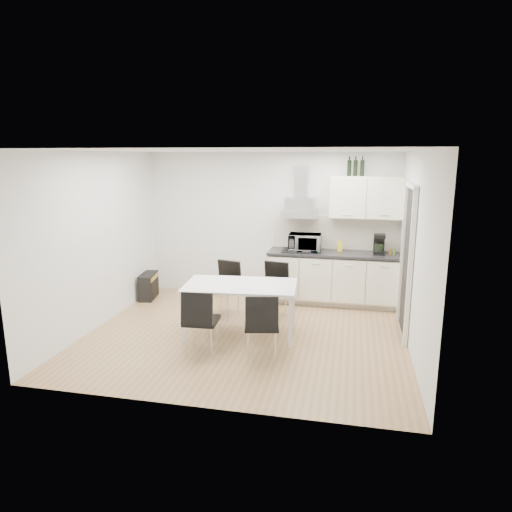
{
  "coord_description": "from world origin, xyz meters",
  "views": [
    {
      "loc": [
        1.44,
        -6.03,
        2.53
      ],
      "look_at": [
        0.09,
        0.32,
        1.1
      ],
      "focal_mm": 32.0,
      "sensor_mm": 36.0,
      "label": 1
    }
  ],
  "objects_px": {
    "chair_far_right": "(272,291)",
    "guitar_amp": "(149,286)",
    "kitchenette": "(336,257)",
    "chair_near_right": "(262,326)",
    "chair_far_left": "(224,290)",
    "floor_speaker": "(221,285)",
    "dining_table": "(240,289)",
    "chair_near_left": "(202,321)"
  },
  "relations": [
    {
      "from": "chair_far_right",
      "to": "floor_speaker",
      "type": "height_order",
      "value": "chair_far_right"
    },
    {
      "from": "chair_far_right",
      "to": "guitar_amp",
      "type": "xyz_separation_m",
      "value": [
        -2.36,
        0.54,
        -0.21
      ]
    },
    {
      "from": "kitchenette",
      "to": "chair_near_right",
      "type": "xyz_separation_m",
      "value": [
        -0.81,
        -2.47,
        -0.39
      ]
    },
    {
      "from": "kitchenette",
      "to": "floor_speaker",
      "type": "relative_size",
      "value": 8.14
    },
    {
      "from": "chair_far_left",
      "to": "chair_near_right",
      "type": "distance_m",
      "value": 1.7
    },
    {
      "from": "chair_far_left",
      "to": "chair_far_right",
      "type": "distance_m",
      "value": 0.78
    },
    {
      "from": "guitar_amp",
      "to": "floor_speaker",
      "type": "distance_m",
      "value": 1.33
    },
    {
      "from": "kitchenette",
      "to": "guitar_amp",
      "type": "bearing_deg",
      "value": -172.89
    },
    {
      "from": "kitchenette",
      "to": "chair_far_left",
      "type": "distance_m",
      "value": 2.04
    },
    {
      "from": "guitar_amp",
      "to": "floor_speaker",
      "type": "xyz_separation_m",
      "value": [
        1.19,
        0.58,
        -0.08
      ]
    },
    {
      "from": "dining_table",
      "to": "floor_speaker",
      "type": "distance_m",
      "value": 2.14
    },
    {
      "from": "chair_far_left",
      "to": "chair_near_right",
      "type": "bearing_deg",
      "value": 136.75
    },
    {
      "from": "chair_near_left",
      "to": "floor_speaker",
      "type": "height_order",
      "value": "chair_near_left"
    },
    {
      "from": "chair_far_left",
      "to": "chair_near_left",
      "type": "bearing_deg",
      "value": 109.02
    },
    {
      "from": "chair_far_right",
      "to": "chair_near_right",
      "type": "height_order",
      "value": "same"
    },
    {
      "from": "chair_far_left",
      "to": "floor_speaker",
      "type": "xyz_separation_m",
      "value": [
        -0.4,
        1.2,
        -0.29
      ]
    },
    {
      "from": "kitchenette",
      "to": "chair_near_left",
      "type": "relative_size",
      "value": 2.86
    },
    {
      "from": "chair_near_right",
      "to": "dining_table",
      "type": "bearing_deg",
      "value": 110.31
    },
    {
      "from": "chair_near_left",
      "to": "chair_far_right",
      "type": "bearing_deg",
      "value": 63.13
    },
    {
      "from": "chair_far_left",
      "to": "chair_far_right",
      "type": "relative_size",
      "value": 1.0
    },
    {
      "from": "chair_near_left",
      "to": "chair_far_left",
      "type": "bearing_deg",
      "value": 91.18
    },
    {
      "from": "chair_far_left",
      "to": "chair_near_right",
      "type": "xyz_separation_m",
      "value": [
        0.91,
        -1.43,
        0.0
      ]
    },
    {
      "from": "kitchenette",
      "to": "dining_table",
      "type": "bearing_deg",
      "value": -126.09
    },
    {
      "from": "dining_table",
      "to": "chair_near_right",
      "type": "height_order",
      "value": "chair_near_right"
    },
    {
      "from": "chair_far_right",
      "to": "kitchenette",
      "type": "bearing_deg",
      "value": -122.92
    },
    {
      "from": "guitar_amp",
      "to": "floor_speaker",
      "type": "bearing_deg",
      "value": 15.92
    },
    {
      "from": "chair_near_left",
      "to": "chair_near_right",
      "type": "xyz_separation_m",
      "value": [
        0.79,
        0.0,
        0.0
      ]
    },
    {
      "from": "dining_table",
      "to": "chair_far_right",
      "type": "xyz_separation_m",
      "value": [
        0.32,
        0.77,
        -0.24
      ]
    },
    {
      "from": "dining_table",
      "to": "chair_far_right",
      "type": "relative_size",
      "value": 1.86
    },
    {
      "from": "kitchenette",
      "to": "chair_far_right",
      "type": "bearing_deg",
      "value": -134.47
    },
    {
      "from": "floor_speaker",
      "to": "chair_far_left",
      "type": "bearing_deg",
      "value": -48.1
    },
    {
      "from": "kitchenette",
      "to": "dining_table",
      "type": "xyz_separation_m",
      "value": [
        -1.26,
        -1.73,
        -0.15
      ]
    },
    {
      "from": "chair_near_left",
      "to": "floor_speaker",
      "type": "bearing_deg",
      "value": 97.71
    },
    {
      "from": "kitchenette",
      "to": "chair_near_left",
      "type": "xyz_separation_m",
      "value": [
        -1.6,
        -2.47,
        -0.39
      ]
    },
    {
      "from": "kitchenette",
      "to": "dining_table",
      "type": "relative_size",
      "value": 1.54
    },
    {
      "from": "chair_far_right",
      "to": "floor_speaker",
      "type": "relative_size",
      "value": 2.84
    },
    {
      "from": "chair_far_left",
      "to": "floor_speaker",
      "type": "relative_size",
      "value": 2.84
    },
    {
      "from": "chair_near_left",
      "to": "kitchenette",
      "type": "bearing_deg",
      "value": 53.75
    },
    {
      "from": "kitchenette",
      "to": "chair_near_right",
      "type": "bearing_deg",
      "value": -108.07
    },
    {
      "from": "dining_table",
      "to": "floor_speaker",
      "type": "bearing_deg",
      "value": 109.3
    },
    {
      "from": "chair_far_right",
      "to": "guitar_amp",
      "type": "bearing_deg",
      "value": -1.4
    },
    {
      "from": "chair_far_right",
      "to": "guitar_amp",
      "type": "height_order",
      "value": "chair_far_right"
    }
  ]
}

